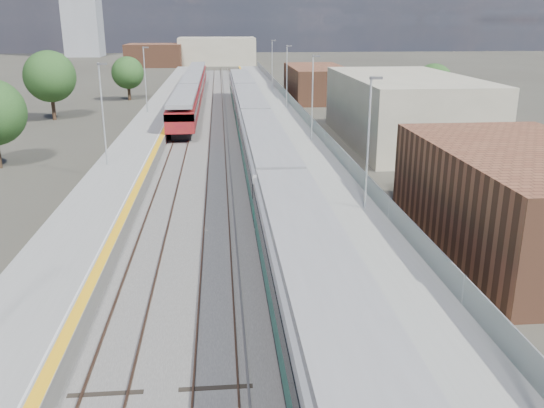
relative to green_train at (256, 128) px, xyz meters
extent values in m
plane|color=#47443A|center=(-1.50, 9.21, -2.37)|extent=(320.00, 320.00, 0.00)
cube|color=#565451|center=(-3.75, 11.71, -2.34)|extent=(10.50, 155.00, 0.06)
cube|color=#4C3323|center=(-0.72, 14.21, -2.26)|extent=(0.07, 160.00, 0.14)
cube|color=#4C3323|center=(0.72, 14.21, -2.26)|extent=(0.07, 160.00, 0.14)
cube|color=#4C3323|center=(-4.22, 14.21, -2.26)|extent=(0.07, 160.00, 0.14)
cube|color=#4C3323|center=(-2.78, 14.21, -2.26)|extent=(0.07, 160.00, 0.14)
cube|color=#4C3323|center=(-7.72, 14.21, -2.26)|extent=(0.07, 160.00, 0.14)
cube|color=#4C3323|center=(-6.28, 14.21, -2.26)|extent=(0.07, 160.00, 0.14)
cube|color=gray|center=(-1.05, 14.21, -2.27)|extent=(0.08, 160.00, 0.10)
cube|color=gray|center=(-2.45, 14.21, -2.27)|extent=(0.08, 160.00, 0.10)
cube|color=slate|center=(3.75, 11.71, -1.87)|extent=(4.70, 155.00, 1.00)
cube|color=gray|center=(3.75, 11.71, -1.37)|extent=(4.70, 155.00, 0.03)
cube|color=#F8B016|center=(1.65, 11.71, -1.35)|extent=(0.40, 155.00, 0.01)
cube|color=gray|center=(5.95, 11.71, -0.77)|extent=(0.06, 155.00, 1.20)
cylinder|color=#9EA0A3|center=(5.10, -18.79, 2.40)|extent=(0.12, 0.12, 7.50)
cube|color=#4C4C4F|center=(5.35, -18.79, 6.05)|extent=(0.70, 0.18, 0.14)
cylinder|color=#9EA0A3|center=(5.10, 1.21, 2.40)|extent=(0.12, 0.12, 7.50)
cube|color=#4C4C4F|center=(5.35, 1.21, 6.05)|extent=(0.70, 0.18, 0.14)
cylinder|color=#9EA0A3|center=(5.10, 21.21, 2.40)|extent=(0.12, 0.12, 7.50)
cube|color=#4C4C4F|center=(5.35, 21.21, 6.05)|extent=(0.70, 0.18, 0.14)
cylinder|color=#9EA0A3|center=(5.10, 41.21, 2.40)|extent=(0.12, 0.12, 7.50)
cube|color=#4C4C4F|center=(5.35, 41.21, 6.05)|extent=(0.70, 0.18, 0.14)
cube|color=slate|center=(-10.55, 11.71, -1.87)|extent=(4.30, 155.00, 1.00)
cube|color=gray|center=(-10.55, 11.71, -1.37)|extent=(4.30, 155.00, 0.03)
cube|color=#F8B016|center=(-8.65, 11.71, -1.35)|extent=(0.45, 155.00, 0.01)
cube|color=silver|center=(-9.00, 11.71, -1.35)|extent=(0.08, 155.00, 0.01)
cylinder|color=#9EA0A3|center=(-11.70, -6.79, 2.40)|extent=(0.12, 0.12, 7.50)
cube|color=#4C4C4F|center=(-11.45, -6.79, 6.05)|extent=(0.70, 0.18, 0.14)
cylinder|color=#9EA0A3|center=(-11.70, 19.21, 2.40)|extent=(0.12, 0.12, 7.50)
cube|color=#4C4C4F|center=(-11.45, 19.21, 6.05)|extent=(0.70, 0.18, 0.14)
cube|color=brown|center=(12.50, -22.79, 0.23)|extent=(9.00, 16.00, 5.20)
cube|color=#A09980|center=(14.50, 4.21, 0.83)|extent=(11.00, 22.00, 6.40)
cube|color=brown|center=(11.50, 37.21, 0.03)|extent=(8.00, 18.00, 4.80)
cube|color=#A09980|center=(-3.50, 109.21, 1.13)|extent=(20.00, 14.00, 7.00)
cube|color=brown|center=(-19.50, 104.21, 0.43)|extent=(14.00, 12.00, 5.60)
cube|color=black|center=(0.00, -31.63, -1.44)|extent=(2.89, 20.74, 0.49)
cube|color=#115B42|center=(0.00, -31.63, -0.59)|extent=(3.00, 20.74, 1.21)
cube|color=black|center=(0.00, -31.63, 0.37)|extent=(3.06, 20.74, 0.83)
cube|color=silver|center=(0.00, -31.63, 1.03)|extent=(3.00, 20.74, 0.51)
cube|color=gray|center=(0.00, -31.63, 1.47)|extent=(2.66, 20.74, 0.43)
cube|color=black|center=(0.00, -10.39, -1.44)|extent=(2.89, 20.74, 0.49)
cube|color=#115B42|center=(0.00, -10.39, -0.59)|extent=(3.00, 20.74, 1.21)
cube|color=black|center=(0.00, -10.39, 0.37)|extent=(3.06, 20.74, 0.83)
cube|color=silver|center=(0.00, -10.39, 1.03)|extent=(3.00, 20.74, 0.51)
cube|color=gray|center=(0.00, -10.39, 1.47)|extent=(2.66, 20.74, 0.43)
cube|color=black|center=(0.00, 10.85, -1.44)|extent=(2.89, 20.74, 0.49)
cube|color=#115B42|center=(0.00, 10.85, -0.59)|extent=(3.00, 20.74, 1.21)
cube|color=black|center=(0.00, 10.85, 0.37)|extent=(3.06, 20.74, 0.83)
cube|color=silver|center=(0.00, 10.85, 1.03)|extent=(3.00, 20.74, 0.51)
cube|color=gray|center=(0.00, 10.85, 1.47)|extent=(2.66, 20.74, 0.43)
cube|color=black|center=(0.00, 32.09, -1.44)|extent=(2.89, 20.74, 0.49)
cube|color=#115B42|center=(0.00, 32.09, -0.59)|extent=(3.00, 20.74, 1.21)
cube|color=black|center=(0.00, 32.09, 0.37)|extent=(3.06, 20.74, 0.83)
cube|color=silver|center=(0.00, 32.09, 1.03)|extent=(3.00, 20.74, 0.51)
cube|color=gray|center=(0.00, 32.09, 1.47)|extent=(2.66, 20.74, 0.43)
cube|color=black|center=(-7.00, 14.36, -1.90)|extent=(1.93, 16.41, 0.67)
cube|color=maroon|center=(-7.00, 14.36, -0.29)|extent=(2.84, 19.30, 2.03)
cube|color=black|center=(-7.00, 14.36, 0.22)|extent=(2.91, 19.30, 0.71)
cube|color=gray|center=(-7.00, 14.36, 1.23)|extent=(2.54, 19.30, 0.41)
cube|color=black|center=(-7.00, 34.16, -1.90)|extent=(1.93, 16.41, 0.67)
cube|color=maroon|center=(-7.00, 34.16, -0.29)|extent=(2.84, 19.30, 2.03)
cube|color=black|center=(-7.00, 34.16, 0.22)|extent=(2.91, 19.30, 0.71)
cube|color=gray|center=(-7.00, 34.16, 1.23)|extent=(2.54, 19.30, 0.41)
cube|color=black|center=(-7.00, 53.96, -1.90)|extent=(1.93, 16.41, 0.67)
cube|color=maroon|center=(-7.00, 53.96, -0.29)|extent=(2.84, 19.30, 2.03)
cube|color=black|center=(-7.00, 53.96, 0.22)|extent=(2.91, 19.30, 0.71)
cube|color=gray|center=(-7.00, 53.96, 1.23)|extent=(2.54, 19.30, 0.41)
cylinder|color=#382619|center=(-22.89, 20.80, -0.96)|extent=(0.44, 0.44, 2.83)
sphere|color=#1E461A|center=(-22.89, 20.80, 2.73)|extent=(5.97, 5.97, 5.97)
cylinder|color=#382619|center=(-16.53, 38.07, -1.26)|extent=(0.44, 0.44, 2.22)
sphere|color=#1E461A|center=(-16.53, 38.07, 1.64)|extent=(4.69, 4.69, 4.69)
cylinder|color=#382619|center=(23.10, 19.89, -1.26)|extent=(0.44, 0.44, 2.23)
sphere|color=#1E461A|center=(23.10, 19.89, 1.66)|extent=(4.72, 4.72, 4.72)
camera|label=1|loc=(-3.11, -49.89, 9.04)|focal=38.00mm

